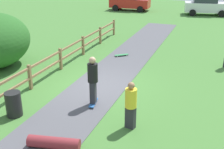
# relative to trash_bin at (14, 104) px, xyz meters

# --- Properties ---
(ground_plane) EXTENTS (60.00, 60.00, 0.00)m
(ground_plane) POSITION_rel_trash_bin_xyz_m (1.80, 3.41, -0.45)
(ground_plane) COLOR #427533
(asphalt_path) EXTENTS (2.40, 28.00, 0.02)m
(asphalt_path) POSITION_rel_trash_bin_xyz_m (1.80, 3.41, -0.44)
(asphalt_path) COLOR #515156
(asphalt_path) RESTS_ON ground_plane
(wooden_fence) EXTENTS (0.12, 18.12, 1.10)m
(wooden_fence) POSITION_rel_trash_bin_xyz_m (-0.80, 3.41, 0.22)
(wooden_fence) COLOR olive
(wooden_fence) RESTS_ON ground_plane
(trash_bin) EXTENTS (0.56, 0.56, 0.90)m
(trash_bin) POSITION_rel_trash_bin_xyz_m (0.00, 0.00, 0.00)
(trash_bin) COLOR black
(trash_bin) RESTS_ON ground_plane
(skater_riding) EXTENTS (0.44, 0.82, 1.90)m
(skater_riding) POSITION_rel_trash_bin_xyz_m (2.29, 1.73, 0.64)
(skater_riding) COLOR #265999
(skater_riding) RESTS_ON asphalt_path
(skater_fallen) EXTENTS (1.59, 1.34, 0.36)m
(skater_fallen) POSITION_rel_trash_bin_xyz_m (2.35, -1.30, -0.25)
(skater_fallen) COLOR maroon
(skater_fallen) RESTS_ON asphalt_path
(skateboard_loose) EXTENTS (0.74, 0.66, 0.08)m
(skateboard_loose) POSITION_rel_trash_bin_xyz_m (1.38, 7.76, -0.36)
(skateboard_loose) COLOR #338C4C
(skateboard_loose) RESTS_ON asphalt_path
(bystander_yellow) EXTENTS (0.45, 0.45, 1.63)m
(bystander_yellow) POSITION_rel_trash_bin_xyz_m (4.09, 0.67, 0.44)
(bystander_yellow) COLOR #2D2D33
(bystander_yellow) RESTS_ON ground_plane
(parked_car_red) EXTENTS (4.26, 2.12, 1.92)m
(parked_car_red) POSITION_rel_trash_bin_xyz_m (-3.00, 23.24, 0.51)
(parked_car_red) COLOR red
(parked_car_red) RESTS_ON ground_plane
(parked_car_white) EXTENTS (4.42, 2.52, 1.92)m
(parked_car_white) POSITION_rel_trash_bin_xyz_m (4.91, 23.24, 0.51)
(parked_car_white) COLOR silver
(parked_car_white) RESTS_ON ground_plane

